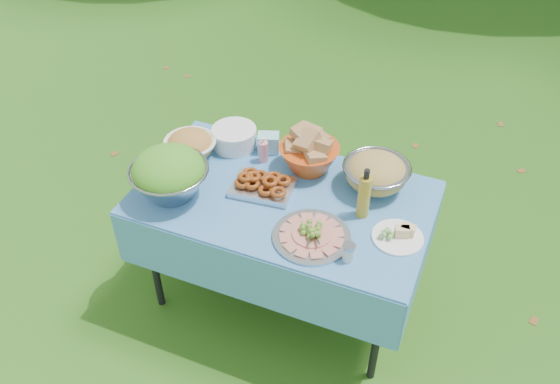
{
  "coord_description": "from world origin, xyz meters",
  "views": [
    {
      "loc": [
        0.84,
        -2.06,
        2.7
      ],
      "look_at": [
        -0.02,
        0.0,
        0.78
      ],
      "focal_mm": 38.0,
      "sensor_mm": 36.0,
      "label": 1
    }
  ],
  "objects_px": {
    "bread_bowl": "(309,152)",
    "charcuterie_platter": "(312,231)",
    "salad_bowl": "(169,174)",
    "oil_bottle": "(364,193)",
    "picnic_table": "(283,249)",
    "plate_stack": "(234,137)",
    "pasta_bowl_steel": "(376,172)"
  },
  "relations": [
    {
      "from": "pasta_bowl_steel",
      "to": "picnic_table",
      "type": "bearing_deg",
      "value": -147.97
    },
    {
      "from": "picnic_table",
      "to": "plate_stack",
      "type": "distance_m",
      "value": 0.67
    },
    {
      "from": "picnic_table",
      "to": "plate_stack",
      "type": "relative_size",
      "value": 5.95
    },
    {
      "from": "plate_stack",
      "to": "bread_bowl",
      "type": "height_order",
      "value": "bread_bowl"
    },
    {
      "from": "salad_bowl",
      "to": "oil_bottle",
      "type": "xyz_separation_m",
      "value": [
        0.92,
        0.22,
        0.01
      ]
    },
    {
      "from": "bread_bowl",
      "to": "picnic_table",
      "type": "bearing_deg",
      "value": -98.64
    },
    {
      "from": "pasta_bowl_steel",
      "to": "charcuterie_platter",
      "type": "height_order",
      "value": "pasta_bowl_steel"
    },
    {
      "from": "oil_bottle",
      "to": "salad_bowl",
      "type": "bearing_deg",
      "value": -166.84
    },
    {
      "from": "salad_bowl",
      "to": "oil_bottle",
      "type": "bearing_deg",
      "value": 13.16
    },
    {
      "from": "picnic_table",
      "to": "oil_bottle",
      "type": "bearing_deg",
      "value": 3.02
    },
    {
      "from": "salad_bowl",
      "to": "charcuterie_platter",
      "type": "bearing_deg",
      "value": -1.73
    },
    {
      "from": "plate_stack",
      "to": "charcuterie_platter",
      "type": "relative_size",
      "value": 0.67
    },
    {
      "from": "picnic_table",
      "to": "salad_bowl",
      "type": "relative_size",
      "value": 3.72
    },
    {
      "from": "pasta_bowl_steel",
      "to": "plate_stack",
      "type": "bearing_deg",
      "value": 176.75
    },
    {
      "from": "picnic_table",
      "to": "bread_bowl",
      "type": "relative_size",
      "value": 4.61
    },
    {
      "from": "plate_stack",
      "to": "charcuterie_platter",
      "type": "height_order",
      "value": "plate_stack"
    },
    {
      "from": "plate_stack",
      "to": "pasta_bowl_steel",
      "type": "relative_size",
      "value": 0.73
    },
    {
      "from": "pasta_bowl_steel",
      "to": "oil_bottle",
      "type": "height_order",
      "value": "oil_bottle"
    },
    {
      "from": "salad_bowl",
      "to": "plate_stack",
      "type": "height_order",
      "value": "salad_bowl"
    },
    {
      "from": "plate_stack",
      "to": "charcuterie_platter",
      "type": "xyz_separation_m",
      "value": [
        0.64,
        -0.51,
        -0.01
      ]
    },
    {
      "from": "plate_stack",
      "to": "pasta_bowl_steel",
      "type": "xyz_separation_m",
      "value": [
        0.81,
        -0.05,
        0.03
      ]
    },
    {
      "from": "picnic_table",
      "to": "bread_bowl",
      "type": "xyz_separation_m",
      "value": [
        0.04,
        0.26,
        0.49
      ]
    },
    {
      "from": "picnic_table",
      "to": "oil_bottle",
      "type": "xyz_separation_m",
      "value": [
        0.4,
        0.02,
        0.52
      ]
    },
    {
      "from": "salad_bowl",
      "to": "charcuterie_platter",
      "type": "relative_size",
      "value": 1.07
    },
    {
      "from": "oil_bottle",
      "to": "pasta_bowl_steel",
      "type": "bearing_deg",
      "value": 90.28
    },
    {
      "from": "bread_bowl",
      "to": "charcuterie_platter",
      "type": "bearing_deg",
      "value": -68.17
    },
    {
      "from": "bread_bowl",
      "to": "pasta_bowl_steel",
      "type": "height_order",
      "value": "bread_bowl"
    },
    {
      "from": "bread_bowl",
      "to": "oil_bottle",
      "type": "bearing_deg",
      "value": -33.52
    },
    {
      "from": "bread_bowl",
      "to": "charcuterie_platter",
      "type": "xyz_separation_m",
      "value": [
        0.19,
        -0.48,
        -0.06
      ]
    },
    {
      "from": "plate_stack",
      "to": "oil_bottle",
      "type": "bearing_deg",
      "value": -18.75
    },
    {
      "from": "bread_bowl",
      "to": "oil_bottle",
      "type": "relative_size",
      "value": 1.15
    },
    {
      "from": "salad_bowl",
      "to": "bread_bowl",
      "type": "height_order",
      "value": "salad_bowl"
    }
  ]
}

